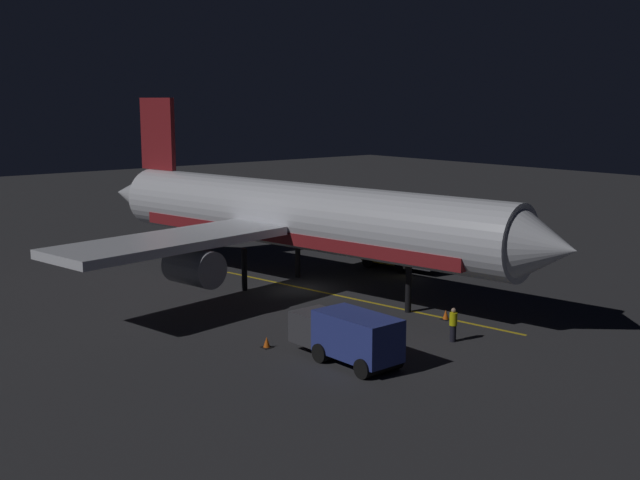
{
  "coord_description": "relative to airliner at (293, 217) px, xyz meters",
  "views": [
    {
      "loc": [
        30.37,
        38.98,
        11.99
      ],
      "look_at": [
        0.0,
        2.0,
        3.5
      ],
      "focal_mm": 44.36,
      "sensor_mm": 36.0,
      "label": 1
    }
  ],
  "objects": [
    {
      "name": "apron_guide_stripe",
      "position": [
        -1.11,
        4.58,
        -4.61
      ],
      "size": [
        3.9,
        22.79,
        0.01
      ],
      "primitive_type": "cube",
      "rotation": [
        0.0,
        0.0,
        0.16
      ],
      "color": "gold",
      "rests_on": "ground_plane"
    },
    {
      "name": "ground_crew_worker",
      "position": [
        0.81,
        14.23,
        -3.73
      ],
      "size": [
        0.4,
        0.4,
        1.74
      ],
      "color": "black",
      "rests_on": "ground_plane"
    },
    {
      "name": "baggage_truck",
      "position": [
        6.99,
        13.27,
        -3.38
      ],
      "size": [
        2.38,
        5.93,
        2.4
      ],
      "color": "navy",
      "rests_on": "ground_plane"
    },
    {
      "name": "airliner",
      "position": [
        0.0,
        0.0,
        0.0
      ],
      "size": [
        32.72,
        37.97,
        12.16
      ],
      "color": "silver",
      "rests_on": "ground_plane"
    },
    {
      "name": "catering_truck",
      "position": [
        -9.4,
        0.24,
        -3.32
      ],
      "size": [
        3.1,
        6.18,
        2.54
      ],
      "color": "gold",
      "rests_on": "ground_plane"
    },
    {
      "name": "traffic_cone_near_left",
      "position": [
        8.63,
        9.08,
        -4.37
      ],
      "size": [
        0.5,
        0.5,
        0.55
      ],
      "color": "#EA590F",
      "rests_on": "ground_plane"
    },
    {
      "name": "ground_plane",
      "position": [
        -0.1,
        0.58,
        -4.72
      ],
      "size": [
        180.0,
        180.0,
        0.2
      ],
      "primitive_type": "cube",
      "color": "#2D2D30"
    },
    {
      "name": "traffic_cone_near_right",
      "position": [
        -1.99,
        11.27,
        -4.37
      ],
      "size": [
        0.5,
        0.5,
        0.55
      ],
      "color": "#EA590F",
      "rests_on": "ground_plane"
    }
  ]
}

